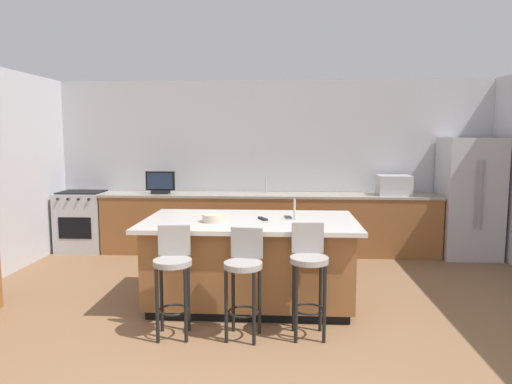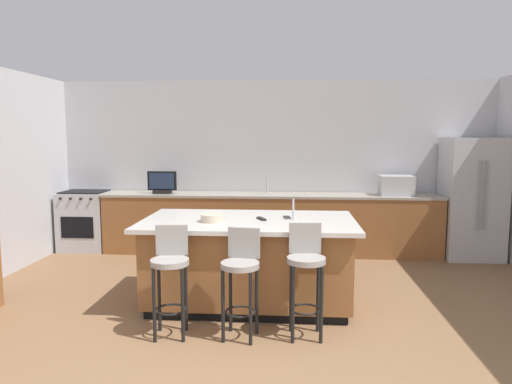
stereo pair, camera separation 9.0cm
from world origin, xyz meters
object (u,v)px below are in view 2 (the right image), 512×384
(bar_stool_left, at_px, (171,271))
(fruit_bowl, at_px, (212,218))
(kitchen_island, at_px, (249,261))
(microwave, at_px, (396,185))
(tv_remote, at_px, (261,219))
(range_oven, at_px, (86,220))
(cell_phone, at_px, (287,217))
(bar_stool_center, at_px, (241,273))
(tv_monitor, at_px, (162,183))
(bar_stool_right, at_px, (306,269))
(refrigerator, at_px, (472,198))

(bar_stool_left, height_order, fruit_bowl, fruit_bowl)
(kitchen_island, relative_size, microwave, 4.64)
(microwave, distance_m, tv_remote, 2.89)
(range_oven, relative_size, bar_stool_left, 0.94)
(cell_phone, height_order, tv_remote, tv_remote)
(range_oven, xyz_separation_m, microwave, (4.77, 0.00, 0.59))
(range_oven, height_order, tv_remote, tv_remote)
(cell_phone, xyz_separation_m, tv_remote, (-0.27, -0.15, 0.01))
(bar_stool_left, height_order, cell_phone, bar_stool_left)
(bar_stool_center, xyz_separation_m, tv_remote, (0.13, 0.83, 0.34))
(kitchen_island, xyz_separation_m, range_oven, (-2.78, 2.20, -0.00))
(cell_phone, bearing_deg, tv_remote, -158.83)
(bar_stool_left, bearing_deg, cell_phone, 38.09)
(range_oven, distance_m, tv_monitor, 1.39)
(microwave, bearing_deg, cell_phone, -127.78)
(bar_stool_center, bearing_deg, range_oven, 140.60)
(bar_stool_right, bearing_deg, tv_monitor, 122.22)
(kitchen_island, height_order, bar_stool_right, bar_stool_right)
(microwave, height_order, tv_monitor, tv_monitor)
(refrigerator, xyz_separation_m, cell_phone, (-2.68, -2.01, 0.04))
(kitchen_island, xyz_separation_m, fruit_bowl, (-0.36, -0.16, 0.49))
(range_oven, bearing_deg, tv_remote, -37.19)
(kitchen_island, distance_m, tv_monitor, 2.70)
(range_oven, height_order, tv_monitor, tv_monitor)
(refrigerator, bearing_deg, tv_remote, -143.73)
(tv_monitor, xyz_separation_m, bar_stool_center, (1.53, -2.99, -0.48))
(range_oven, bearing_deg, fruit_bowl, -44.35)
(refrigerator, bearing_deg, bar_stool_right, -130.46)
(kitchen_island, distance_m, bar_stool_left, 1.06)
(tv_monitor, distance_m, cell_phone, 2.78)
(microwave, bearing_deg, tv_remote, -130.12)
(bar_stool_right, xyz_separation_m, tv_remote, (-0.44, 0.77, 0.31))
(bar_stool_left, bearing_deg, range_oven, 119.30)
(refrigerator, height_order, cell_phone, refrigerator)
(bar_stool_left, xyz_separation_m, bar_stool_right, (1.20, 0.07, 0.02))
(bar_stool_center, bearing_deg, cell_phone, 76.23)
(microwave, bearing_deg, bar_stool_right, -115.45)
(refrigerator, bearing_deg, bar_stool_left, -140.99)
(range_oven, bearing_deg, cell_phone, -32.94)
(tv_remote, bearing_deg, microwave, 23.48)
(range_oven, bearing_deg, microwave, 0.01)
(bar_stool_left, height_order, bar_stool_right, bar_stool_right)
(bar_stool_center, distance_m, cell_phone, 1.11)
(refrigerator, height_order, bar_stool_center, refrigerator)
(refrigerator, xyz_separation_m, bar_stool_right, (-2.50, -2.93, -0.27))
(tv_monitor, xyz_separation_m, cell_phone, (1.92, -2.01, -0.15))
(refrigerator, xyz_separation_m, range_oven, (-5.85, 0.05, -0.42))
(refrigerator, distance_m, microwave, 1.09)
(fruit_bowl, bearing_deg, refrigerator, 33.94)
(tv_remote, bearing_deg, tv_monitor, 101.12)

